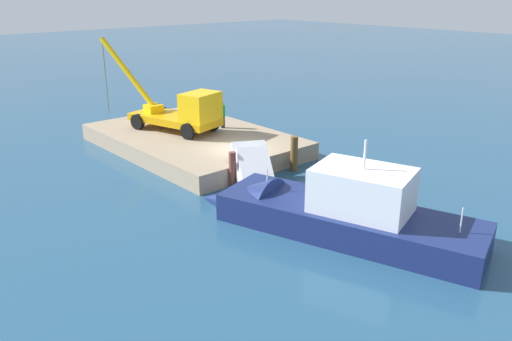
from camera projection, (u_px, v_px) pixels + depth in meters
The scene contains 8 objects.
ground at pixel (239, 166), 29.83m from camera, with size 200.00×200.00×0.00m, color navy.
dock at pixel (193, 141), 32.89m from camera, with size 13.57×8.77×1.03m, color gray.
crane_truck at pixel (182, 111), 32.62m from camera, with size 9.12×4.02×5.60m.
dock_worker at pixel (223, 115), 33.62m from camera, with size 0.34×0.34×1.72m.
salvaged_car at pixel (255, 176), 26.34m from camera, with size 4.34×3.55×3.18m.
moored_yacht at pixel (313, 218), 22.25m from camera, with size 13.31×7.03×5.75m.
piling_near at pixel (233, 170), 26.39m from camera, with size 0.37×0.37×1.90m, color brown.
piling_mid at pixel (294, 154), 28.75m from camera, with size 0.42×0.42×2.00m, color brown.
Camera 1 is at (21.74, -17.92, 9.83)m, focal length 36.09 mm.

